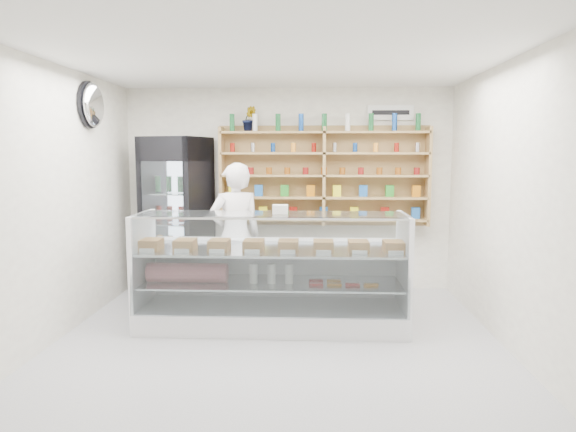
{
  "coord_description": "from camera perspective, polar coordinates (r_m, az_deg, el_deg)",
  "views": [
    {
      "loc": [
        0.35,
        -4.67,
        1.89
      ],
      "look_at": [
        0.08,
        0.9,
        1.22
      ],
      "focal_mm": 32.0,
      "sensor_mm": 36.0,
      "label": 1
    }
  ],
  "objects": [
    {
      "name": "room",
      "position": [
        4.71,
        -1.5,
        0.92
      ],
      "size": [
        5.0,
        5.0,
        5.0
      ],
      "color": "#AFAFB4",
      "rests_on": "ground"
    },
    {
      "name": "display_counter",
      "position": [
        5.7,
        -1.79,
        -8.8
      ],
      "size": [
        2.9,
        0.86,
        1.26
      ],
      "color": "white",
      "rests_on": "floor"
    },
    {
      "name": "shop_worker",
      "position": [
        6.32,
        -5.88,
        -2.22
      ],
      "size": [
        0.77,
        0.65,
        1.79
      ],
      "primitive_type": "imported",
      "rotation": [
        0.0,
        0.0,
        3.55
      ],
      "color": "silver",
      "rests_on": "floor"
    },
    {
      "name": "drinks_cooler",
      "position": [
        7.09,
        -12.17,
        0.04
      ],
      "size": [
        0.93,
        0.92,
        2.12
      ],
      "rotation": [
        0.0,
        0.0,
        -0.27
      ],
      "color": "black",
      "rests_on": "floor"
    },
    {
      "name": "wall_shelving",
      "position": [
        7.02,
        4.01,
        4.46
      ],
      "size": [
        2.84,
        0.28,
        1.33
      ],
      "color": "#A5804E",
      "rests_on": "back_wall"
    },
    {
      "name": "potted_plant",
      "position": [
        7.08,
        -4.34,
        10.71
      ],
      "size": [
        0.21,
        0.18,
        0.34
      ],
      "primitive_type": "imported",
      "rotation": [
        0.0,
        0.0,
        0.15
      ],
      "color": "#1E6626",
      "rests_on": "wall_shelving"
    },
    {
      "name": "security_mirror",
      "position": [
        6.41,
        -20.81,
        11.46
      ],
      "size": [
        0.15,
        0.5,
        0.5
      ],
      "primitive_type": "ellipsoid",
      "color": "silver",
      "rests_on": "left_wall"
    },
    {
      "name": "wall_sign",
      "position": [
        7.24,
        11.33,
        11.2
      ],
      "size": [
        0.62,
        0.03,
        0.2
      ],
      "primitive_type": "cube",
      "color": "white",
      "rests_on": "back_wall"
    }
  ]
}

